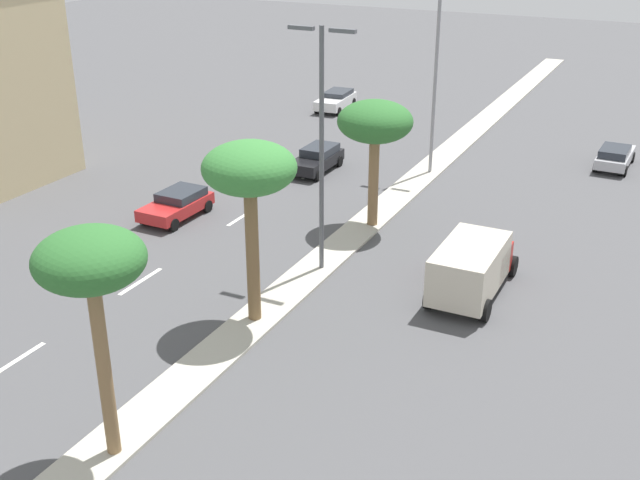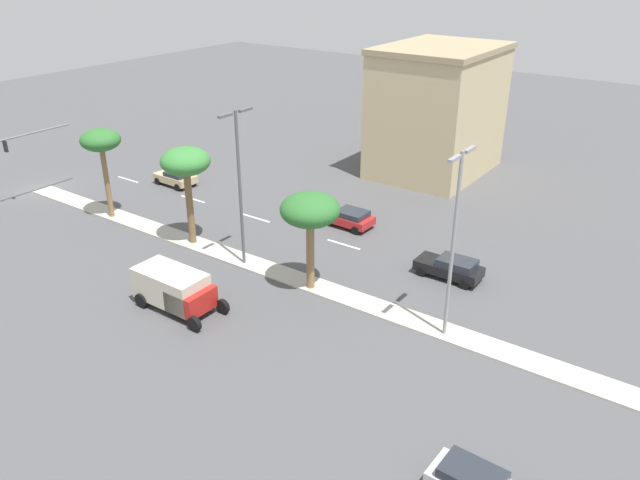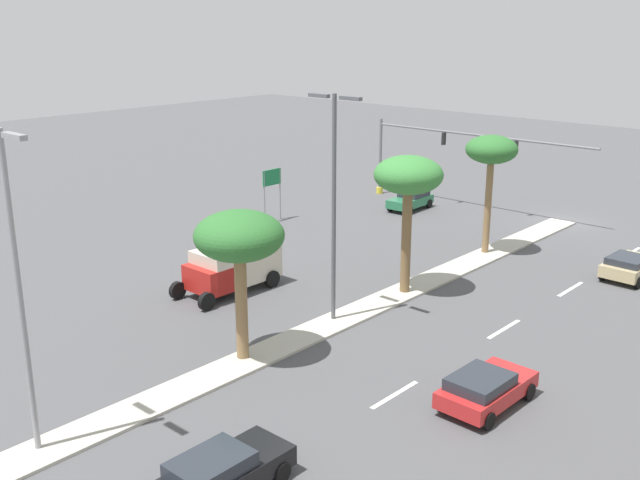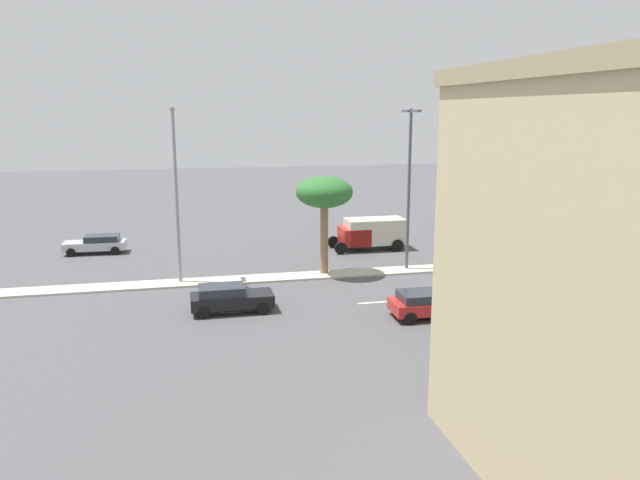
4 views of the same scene
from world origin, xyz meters
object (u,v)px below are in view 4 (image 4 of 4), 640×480
object	(u,v)px
street_lamp_trailing	(176,182)
box_truck	(370,233)
palm_tree_leading	(485,178)
sedan_black_mid	(229,298)
street_lamp_rear	(409,177)
sedan_silver_center	(97,244)
traffic_signal_gantry	(608,185)
palm_tree_far	(598,173)
directional_road_sign	(459,196)
sedan_red_right	(429,303)
palm_tree_outboard	(324,194)
sedan_green_front	(580,223)

from	to	relation	value
street_lamp_trailing	box_truck	size ratio (longest dim) A/B	1.85
palm_tree_leading	sedan_black_mid	size ratio (longest dim) A/B	1.64
street_lamp_rear	sedan_silver_center	xyz separation A→B (m)	(9.68, 20.76, -5.45)
street_lamp_rear	traffic_signal_gantry	bearing A→B (deg)	-66.22
palm_tree_far	street_lamp_trailing	size ratio (longest dim) A/B	0.67
street_lamp_trailing	sedan_silver_center	size ratio (longest dim) A/B	2.36
palm_tree_leading	directional_road_sign	bearing A→B (deg)	-19.48
directional_road_sign	palm_tree_leading	size ratio (longest dim) A/B	0.52
street_lamp_rear	sedan_red_right	distance (m)	11.07
traffic_signal_gantry	street_lamp_trailing	size ratio (longest dim) A/B	1.70
traffic_signal_gantry	palm_tree_outboard	size ratio (longest dim) A/B	2.86
street_lamp_trailing	box_truck	bearing A→B (deg)	-65.09
palm_tree_outboard	sedan_silver_center	bearing A→B (deg)	57.60
traffic_signal_gantry	directional_road_sign	distance (m)	12.91
traffic_signal_gantry	palm_tree_leading	world-z (taller)	palm_tree_leading
sedan_black_mid	sedan_silver_center	world-z (taller)	sedan_black_mid
directional_road_sign	street_lamp_trailing	distance (m)	29.62
traffic_signal_gantry	sedan_red_right	xyz separation A→B (m)	(-19.25, 24.73, -3.25)
street_lamp_rear	street_lamp_trailing	xyz separation A→B (m)	(-0.02, 14.72, 0.04)
directional_road_sign	sedan_red_right	world-z (taller)	directional_road_sign
palm_tree_outboard	sedan_green_front	size ratio (longest dim) A/B	1.58
directional_road_sign	street_lamp_rear	xyz separation A→B (m)	(-14.93, 10.61, 3.49)
sedan_red_right	box_truck	xyz separation A→B (m)	(15.92, -1.74, 0.57)
sedan_green_front	box_truck	world-z (taller)	box_truck
street_lamp_rear	box_truck	distance (m)	8.19
palm_tree_outboard	street_lamp_rear	world-z (taller)	street_lamp_rear
street_lamp_rear	sedan_black_mid	size ratio (longest dim) A/B	2.42
directional_road_sign	palm_tree_far	bearing A→B (deg)	-167.44
sedan_black_mid	traffic_signal_gantry	bearing A→B (deg)	-64.96
directional_road_sign	sedan_green_front	world-z (taller)	directional_road_sign
palm_tree_far	sedan_black_mid	world-z (taller)	palm_tree_far
traffic_signal_gantry	palm_tree_leading	bearing A→B (deg)	120.66
street_lamp_trailing	sedan_silver_center	world-z (taller)	street_lamp_trailing
street_lamp_trailing	sedan_green_front	distance (m)	36.29
traffic_signal_gantry	palm_tree_outboard	xyz separation A→B (m)	(-9.81, 28.05, 1.26)
box_truck	directional_road_sign	bearing A→B (deg)	-53.16
street_lamp_trailing	sedan_red_right	xyz separation A→B (m)	(-9.35, -12.42, -5.48)
palm_tree_outboard	sedan_silver_center	size ratio (longest dim) A/B	1.41
box_truck	street_lamp_rear	bearing A→B (deg)	-175.08
palm_tree_leading	box_truck	distance (m)	10.15
sedan_black_mid	sedan_silver_center	xyz separation A→B (m)	(15.97, 8.57, -0.04)
street_lamp_trailing	sedan_black_mid	bearing A→B (deg)	-158.05
directional_road_sign	sedan_red_right	xyz separation A→B (m)	(-24.30, 12.91, -1.95)
directional_road_sign	palm_tree_outboard	bearing A→B (deg)	132.48
sedan_black_mid	palm_tree_far	bearing A→B (deg)	-76.37
sedan_silver_center	palm_tree_outboard	bearing A→B (deg)	-122.40
palm_tree_leading	street_lamp_rear	distance (m)	5.23
palm_tree_far	sedan_red_right	distance (m)	19.52
sedan_black_mid	box_truck	xyz separation A→B (m)	(12.84, -11.63, 0.53)
palm_tree_outboard	box_truck	world-z (taller)	palm_tree_outboard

